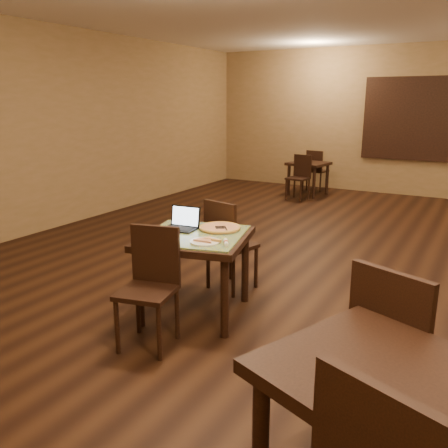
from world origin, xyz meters
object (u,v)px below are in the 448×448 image
Objects in this scene: chair_main_near at (151,279)px; other_table_b at (308,168)px; other_table_b_chair_near at (300,175)px; other_table_c at (380,397)px; chair_main_far at (227,240)px; tiled_table at (195,245)px; other_table_c_chair_far at (397,347)px; other_table_b_chair_far at (316,168)px; laptop at (182,223)px; pizza_pan at (220,229)px.

other_table_b is at bearing 86.28° from chair_main_near.
other_table_b_chair_near is 7.56m from other_table_c.
chair_main_far is at bearing 154.24° from other_table_c.
other_table_c_chair_far is at bearing -39.74° from tiled_table.
tiled_table is at bearing 107.71° from other_table_b_chair_far.
chair_main_far is 0.82× the size of other_table_c.
other_table_b is at bearing 85.73° from tiled_table.
chair_main_far is 2.46m from other_table_c_chair_far.
laptop reaches higher than chair_main_near.
other_table_b is 0.52m from other_table_b_chair_near.
chair_main_near is 1.09× the size of other_table_b_chair_far.
chair_main_near is 2.69× the size of pizza_pan.
other_table_c_chair_far is (2.98, -7.32, 0.12)m from other_table_b_chair_far.
tiled_table is at bearing -32.08° from laptop.
other_table_c_chair_far is (1.79, -1.14, -0.16)m from pizza_pan.
laptop is at bearing 139.65° from tiled_table.
other_table_c is at bearing -59.78° from other_table_b.
other_table_b_chair_near is at bearing -64.30° from chair_main_far.
chair_main_far reaches higher than other_table_b_chair_far.
tiled_table is 1.37× the size of other_table_b.
pizza_pan is 0.33× the size of other_table_c_chair_far.
chair_main_near is 2.18m from other_table_c.
chair_main_far is 4.89m from other_table_b_chair_near.
tiled_table is 3.54× the size of laptop.
other_table_b_chair_far is at bearing 99.51° from other_table_b.
pizza_pan is at bearing 49.03° from tiled_table.
laptop is at bearing -72.67° from other_table_b_chair_near.
chair_main_far is (-0.00, 1.24, 0.00)m from chair_main_near.
other_table_c_chair_far is at bearing -21.19° from chair_main_near.
chair_main_near is 1.24m from chair_main_far.
other_table_b_chair_far reaches higher than tiled_table.
laptop is 2.70m from other_table_c.
other_table_c is at bearing 115.13° from other_table_c_chair_far.
other_table_c_chair_far is (2.97, -6.81, 0.05)m from other_table_b.
pizza_pan is 2.55m from other_table_c.
pizza_pan is 0.43× the size of other_table_b.
chair_main_far reaches higher than other_table_b_chair_near.
other_table_b is at bearing -44.53° from other_table_c_chair_far.
other_table_b is 0.93× the size of other_table_b_chair_near.
chair_main_far is at bearing 77.42° from tiled_table.
other_table_c is (3.01, -7.96, 0.20)m from other_table_b_chair_far.
other_table_c is (1.96, -0.92, 0.16)m from chair_main_near.
tiled_table is 6.51m from other_table_b_chair_far.
other_table_c_chair_far is at bearing 155.31° from chair_main_far.
laptop is at bearing 84.50° from chair_main_far.
other_table_b_chair_near reaches higher than pizza_pan.
pizza_pan is (0.32, 0.14, -0.05)m from laptop.
other_table_c is at bearing -37.94° from chair_main_near.
tiled_table is 0.63m from chair_main_near.
laptop reaches higher than other_table_b.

